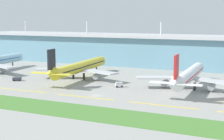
% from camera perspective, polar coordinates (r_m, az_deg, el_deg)
% --- Properties ---
extents(ground_plane, '(600.00, 600.00, 0.00)m').
position_cam_1_polar(ground_plane, '(150.35, -2.51, -4.21)').
color(ground_plane, gray).
extents(terminal_building, '(288.00, 34.00, 30.75)m').
position_cam_1_polar(terminal_building, '(240.12, 8.38, 3.18)').
color(terminal_building, '#6693A8').
rests_on(terminal_building, ground).
extents(airliner_near_middle, '(48.69, 68.53, 18.90)m').
position_cam_1_polar(airliner_near_middle, '(190.27, -5.34, 0.44)').
color(airliner_near_middle, yellow).
rests_on(airliner_near_middle, ground).
extents(airliner_far_middle, '(48.78, 63.37, 18.90)m').
position_cam_1_polar(airliner_far_middle, '(166.15, 12.50, -0.91)').
color(airliner_far_middle, white).
rests_on(airliner_far_middle, ground).
extents(taxiway_stripe_mid_west, '(28.00, 0.70, 0.04)m').
position_cam_1_polar(taxiway_stripe_mid_west, '(166.44, -14.72, -3.22)').
color(taxiway_stripe_mid_west, yellow).
rests_on(taxiway_stripe_mid_west, ground).
extents(taxiway_stripe_centre, '(28.00, 0.70, 0.04)m').
position_cam_1_polar(taxiway_stripe_centre, '(147.53, -4.42, -4.46)').
color(taxiway_stripe_centre, yellow).
rests_on(taxiway_stripe_centre, ground).
extents(taxiway_stripe_mid_east, '(28.00, 0.70, 0.04)m').
position_cam_1_polar(taxiway_stripe_mid_east, '(134.69, 8.38, -5.79)').
color(taxiway_stripe_mid_east, yellow).
rests_on(taxiway_stripe_mid_east, ground).
extents(grass_verge, '(300.00, 18.00, 0.10)m').
position_cam_1_polar(grass_verge, '(128.61, -7.82, -6.46)').
color(grass_verge, '#477A33').
rests_on(grass_verge, ground).
extents(baggage_cart, '(3.99, 3.56, 2.48)m').
position_cam_1_polar(baggage_cart, '(167.57, 1.17, -2.43)').
color(baggage_cart, silver).
rests_on(baggage_cart, ground).
extents(pushback_tug, '(5.00, 4.06, 1.85)m').
position_cam_1_polar(pushback_tug, '(191.41, -15.37, -1.40)').
color(pushback_tug, '#333842').
rests_on(pushback_tug, ground).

